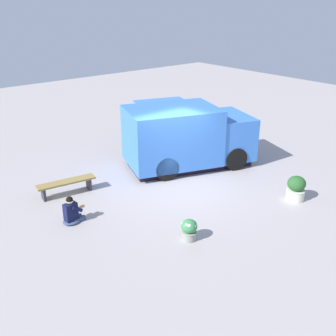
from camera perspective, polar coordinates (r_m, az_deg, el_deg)
name	(u,v)px	position (r m, az deg, el deg)	size (l,w,h in m)	color
ground_plane	(180,185)	(13.98, 1.66, -2.33)	(40.00, 40.00, 0.00)	#A9A09F
food_truck	(186,138)	(15.21, 2.60, 4.22)	(5.12, 4.01, 2.28)	#3A77DB
person_customer	(72,212)	(11.91, -13.32, -6.06)	(0.77, 0.50, 0.83)	#39486F
planter_flowering_near	(296,188)	(13.41, 17.50, -2.73)	(0.59, 0.59, 0.81)	beige
planter_flowering_far	(189,229)	(10.83, 2.99, -8.59)	(0.43, 0.43, 0.59)	gray
plaza_bench	(66,184)	(13.56, -14.06, -2.20)	(1.93, 0.67, 0.47)	olive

